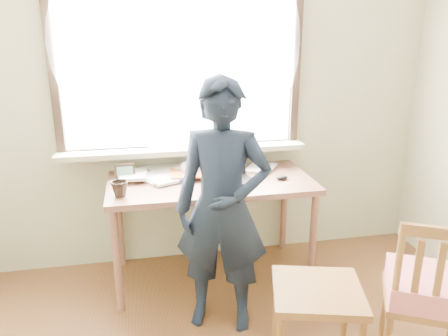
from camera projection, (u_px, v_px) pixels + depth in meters
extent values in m
cube|color=#B2B08F|center=(207.00, 98.00, 3.30)|extent=(3.50, 0.02, 2.60)
cube|color=white|center=(180.00, 58.00, 3.16)|extent=(1.70, 0.01, 1.30)
cube|color=black|center=(183.00, 149.00, 3.35)|extent=(1.82, 0.06, 0.06)
cube|color=black|center=(51.00, 59.00, 2.97)|extent=(0.06, 0.06, 1.30)
cube|color=black|center=(296.00, 56.00, 3.31)|extent=(0.06, 0.06, 1.30)
cube|color=#B2B08F|center=(184.00, 150.00, 3.28)|extent=(1.85, 0.20, 0.04)
cube|color=white|center=(181.00, 44.00, 3.05)|extent=(1.95, 0.02, 1.65)
cube|color=brown|center=(211.00, 183.00, 3.11)|extent=(1.44, 0.72, 0.04)
cylinder|color=brown|center=(117.00, 262.00, 2.81)|extent=(0.05, 0.05, 0.73)
cylinder|color=brown|center=(119.00, 222.00, 3.39)|extent=(0.05, 0.05, 0.73)
cylinder|color=brown|center=(313.00, 242.00, 3.07)|extent=(0.05, 0.05, 0.73)
cylinder|color=brown|center=(284.00, 209.00, 3.64)|extent=(0.05, 0.05, 0.73)
cube|color=black|center=(230.00, 181.00, 3.05)|extent=(0.36, 0.29, 0.02)
cube|color=black|center=(224.00, 163.00, 3.12)|extent=(0.33, 0.13, 0.21)
cube|color=black|center=(224.00, 163.00, 3.12)|extent=(0.29, 0.11, 0.17)
cube|color=black|center=(231.00, 181.00, 3.04)|extent=(0.30, 0.19, 0.00)
imported|color=white|center=(188.00, 169.00, 3.19)|extent=(0.15, 0.15, 0.09)
imported|color=black|center=(120.00, 189.00, 2.78)|extent=(0.14, 0.14, 0.10)
ellipsoid|color=black|center=(282.00, 178.00, 3.10)|extent=(0.08, 0.06, 0.03)
cube|color=#2B3F8E|center=(160.00, 177.00, 3.13)|extent=(0.31, 0.34, 0.02)
cube|color=white|center=(135.00, 171.00, 3.24)|extent=(0.22, 0.28, 0.02)
cube|color=white|center=(161.00, 178.00, 3.10)|extent=(0.29, 0.30, 0.02)
cube|color=white|center=(146.00, 174.00, 3.16)|extent=(0.20, 0.27, 0.02)
cube|color=#AD4E1F|center=(198.00, 167.00, 3.34)|extent=(0.25, 0.31, 0.00)
cube|color=white|center=(149.00, 168.00, 3.29)|extent=(0.21, 0.23, 0.01)
cube|color=white|center=(179.00, 174.00, 3.13)|extent=(0.29, 0.28, 0.02)
cube|color=#2B3F8E|center=(165.00, 168.00, 3.25)|extent=(0.31, 0.28, 0.02)
cube|color=white|center=(148.00, 171.00, 3.18)|extent=(0.37, 0.36, 0.01)
imported|color=white|center=(150.00, 171.00, 3.25)|extent=(0.32, 0.34, 0.03)
imported|color=white|center=(249.00, 167.00, 3.37)|extent=(0.31, 0.33, 0.02)
cube|color=black|center=(125.00, 173.00, 3.07)|extent=(0.14, 0.02, 0.11)
cube|color=#3F7935|center=(125.00, 173.00, 3.07)|extent=(0.11, 0.01, 0.08)
cube|color=brown|center=(318.00, 292.00, 2.33)|extent=(0.57, 0.56, 0.04)
cylinder|color=brown|center=(276.00, 307.00, 2.60)|extent=(0.04, 0.04, 0.44)
cylinder|color=brown|center=(345.00, 310.00, 2.57)|extent=(0.04, 0.04, 0.44)
cube|color=brown|center=(426.00, 300.00, 2.33)|extent=(0.57, 0.56, 0.04)
cylinder|color=brown|center=(384.00, 309.00, 2.61)|extent=(0.03, 0.03, 0.40)
cylinder|color=brown|center=(398.00, 268.00, 2.13)|extent=(0.03, 0.03, 0.49)
cube|color=brown|center=(446.00, 234.00, 2.02)|extent=(0.36, 0.21, 0.06)
cube|color=brown|center=(438.00, 279.00, 2.09)|extent=(0.04, 0.03, 0.39)
cube|color=brown|center=(416.00, 276.00, 2.12)|extent=(0.04, 0.03, 0.39)
cube|color=red|center=(428.00, 286.00, 2.30)|extent=(0.55, 0.55, 0.13)
imported|color=black|center=(223.00, 208.00, 2.59)|extent=(0.66, 0.54, 1.56)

